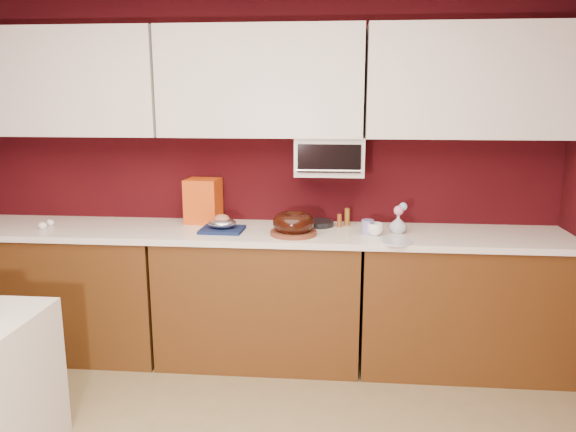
{
  "coord_description": "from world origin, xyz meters",
  "views": [
    {
      "loc": [
        0.52,
        -1.61,
        1.76
      ],
      "look_at": [
        0.2,
        1.84,
        1.02
      ],
      "focal_mm": 35.0,
      "sensor_mm": 36.0,
      "label": 1
    }
  ],
  "objects_px": {
    "pandoro_box": "(203,201)",
    "toaster_oven": "(330,156)",
    "foil_ham_nest": "(222,223)",
    "blue_jar": "(368,227)",
    "coffee_mug": "(375,228)",
    "flower_vase": "(398,223)",
    "bundt_cake": "(293,223)"
  },
  "relations": [
    {
      "from": "pandoro_box",
      "to": "toaster_oven",
      "type": "bearing_deg",
      "value": 2.74
    },
    {
      "from": "foil_ham_nest",
      "to": "pandoro_box",
      "type": "relative_size",
      "value": 0.6
    },
    {
      "from": "toaster_oven",
      "to": "blue_jar",
      "type": "relative_size",
      "value": 4.82
    },
    {
      "from": "pandoro_box",
      "to": "coffee_mug",
      "type": "relative_size",
      "value": 3.19
    },
    {
      "from": "flower_vase",
      "to": "blue_jar",
      "type": "bearing_deg",
      "value": -166.55
    },
    {
      "from": "blue_jar",
      "to": "flower_vase",
      "type": "height_order",
      "value": "flower_vase"
    },
    {
      "from": "foil_ham_nest",
      "to": "coffee_mug",
      "type": "height_order",
      "value": "coffee_mug"
    },
    {
      "from": "toaster_oven",
      "to": "pandoro_box",
      "type": "distance_m",
      "value": 0.93
    },
    {
      "from": "coffee_mug",
      "to": "blue_jar",
      "type": "relative_size",
      "value": 1.02
    },
    {
      "from": "bundt_cake",
      "to": "pandoro_box",
      "type": "xyz_separation_m",
      "value": [
        -0.65,
        0.3,
        0.07
      ]
    },
    {
      "from": "bundt_cake",
      "to": "coffee_mug",
      "type": "xyz_separation_m",
      "value": [
        0.51,
        0.04,
        -0.03
      ]
    },
    {
      "from": "toaster_oven",
      "to": "coffee_mug",
      "type": "distance_m",
      "value": 0.57
    },
    {
      "from": "toaster_oven",
      "to": "flower_vase",
      "type": "distance_m",
      "value": 0.63
    },
    {
      "from": "foil_ham_nest",
      "to": "blue_jar",
      "type": "height_order",
      "value": "blue_jar"
    },
    {
      "from": "pandoro_box",
      "to": "coffee_mug",
      "type": "height_order",
      "value": "pandoro_box"
    },
    {
      "from": "pandoro_box",
      "to": "coffee_mug",
      "type": "distance_m",
      "value": 1.2
    },
    {
      "from": "pandoro_box",
      "to": "blue_jar",
      "type": "bearing_deg",
      "value": -7.29
    },
    {
      "from": "foil_ham_nest",
      "to": "blue_jar",
      "type": "xyz_separation_m",
      "value": [
        0.94,
        0.01,
        -0.01
      ]
    },
    {
      "from": "toaster_oven",
      "to": "coffee_mug",
      "type": "height_order",
      "value": "toaster_oven"
    },
    {
      "from": "flower_vase",
      "to": "foil_ham_nest",
      "type": "bearing_deg",
      "value": -177.22
    },
    {
      "from": "toaster_oven",
      "to": "pandoro_box",
      "type": "bearing_deg",
      "value": 178.0
    },
    {
      "from": "coffee_mug",
      "to": "toaster_oven",
      "type": "bearing_deg",
      "value": 141.54
    },
    {
      "from": "bundt_cake",
      "to": "flower_vase",
      "type": "height_order",
      "value": "same"
    },
    {
      "from": "bundt_cake",
      "to": "pandoro_box",
      "type": "relative_size",
      "value": 0.86
    },
    {
      "from": "bundt_cake",
      "to": "blue_jar",
      "type": "height_order",
      "value": "bundt_cake"
    },
    {
      "from": "bundt_cake",
      "to": "foil_ham_nest",
      "type": "xyz_separation_m",
      "value": [
        -0.47,
        0.06,
        -0.03
      ]
    },
    {
      "from": "pandoro_box",
      "to": "bundt_cake",
      "type": "bearing_deg",
      "value": -20.25
    },
    {
      "from": "toaster_oven",
      "to": "coffee_mug",
      "type": "relative_size",
      "value": 4.71
    },
    {
      "from": "toaster_oven",
      "to": "foil_ham_nest",
      "type": "height_order",
      "value": "toaster_oven"
    },
    {
      "from": "flower_vase",
      "to": "toaster_oven",
      "type": "bearing_deg",
      "value": 160.12
    },
    {
      "from": "bundt_cake",
      "to": "coffee_mug",
      "type": "distance_m",
      "value": 0.52
    },
    {
      "from": "blue_jar",
      "to": "flower_vase",
      "type": "xyz_separation_m",
      "value": [
        0.2,
        0.05,
        0.02
      ]
    }
  ]
}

